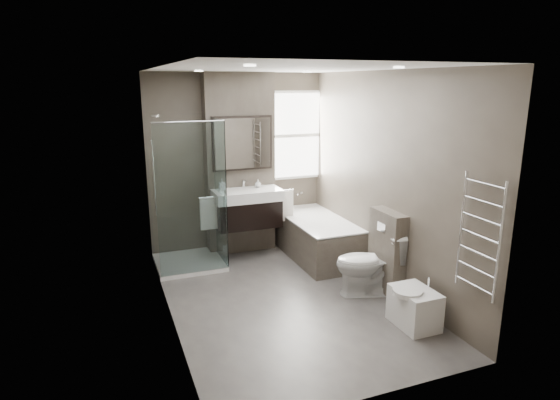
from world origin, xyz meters
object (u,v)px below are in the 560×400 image
vanity (247,208)px  bathtub (316,236)px  toilet (369,263)px  bidet (414,307)px

vanity → bathtub: vanity is taller
vanity → bathtub: (0.92, -0.33, -0.43)m
vanity → toilet: size_ratio=1.22×
toilet → bidet: bearing=20.6°
bathtub → bidet: size_ratio=3.10×
vanity → bidet: 2.74m
bidet → vanity: bearing=112.2°
bathtub → bidet: bearing=-87.6°
bidet → toilet: bearing=93.1°
toilet → bathtub: bearing=-160.5°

